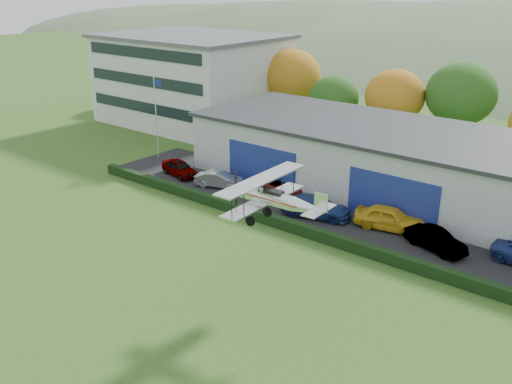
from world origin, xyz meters
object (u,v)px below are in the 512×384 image
Objects in this scene: flagpole at (157,110)px; car_3 at (316,207)px; car_1 at (219,179)px; car_5 at (436,240)px; hangar at (428,168)px; biplane at (275,198)px; office_block at (193,79)px; car_4 at (390,218)px; car_0 at (180,168)px; car_2 at (276,185)px.

flagpole is 1.51× the size of car_3.
car_5 is (19.00, 0.11, 0.02)m from car_1.
hangar is 9.89× the size of car_1.
biplane is (-0.27, -19.63, 3.37)m from hangar.
car_1 is (18.34, -15.40, -4.49)m from office_block.
biplane is at bearing -90.79° from hangar.
car_3 is 0.80× the size of biplane.
office_block reaches higher than biplane.
car_5 is (29.22, -2.28, -4.04)m from flagpole.
office_block is 4.21× the size of car_4.
car_5 is at bearing -4.47° from flagpole.
biplane reaches higher than car_4.
hangar is 9.61× the size of car_5.
car_5 is (9.13, 0.27, -0.07)m from car_3.
car_1 is at bearing -150.27° from hangar.
flagpole reaches higher than car_0.
car_0 is at bearing 147.33° from biplane.
car_1 is (10.22, -2.40, -4.06)m from flagpole.
car_2 is (4.53, 1.97, 0.01)m from car_1.
office_block reaches higher than car_4.
car_5 is 13.35m from biplane.
car_1 is 0.78× the size of car_3.
car_1 is at bearing -76.98° from car_0.
car_1 is 0.84× the size of car_2.
car_3 is at bearing -100.22° from car_2.
biplane reaches higher than car_2.
biplane is at bearing -149.09° from car_1.
flagpole is (8.12, -13.00, -0.43)m from office_block.
flagpole is 29.58m from car_5.
car_3 reaches higher than car_0.
car_3 reaches higher than car_1.
car_3 is (14.62, -0.09, 0.06)m from car_0.
car_4 reaches higher than car_2.
car_1 is at bearing 83.77° from car_4.
car_3 is at bearing -119.37° from hangar.
flagpole reaches higher than car_1.
biplane reaches higher than car_0.
car_2 is 1.01× the size of car_4.
biplane reaches higher than car_5.
car_2 is 1.16× the size of car_5.
car_3 is (-4.80, -8.53, -1.84)m from hangar.
car_5 is 0.64× the size of biplane.
office_block is 4.97× the size of car_0.
car_3 is at bearing -7.25° from flagpole.
office_block is 24.36m from car_1.
car_5 is (37.33, -15.28, -4.47)m from office_block.
car_2 is at bearing -65.42° from car_0.
car_0 is 0.78× the size of car_3.
car_1 is at bearing 125.09° from car_2.
car_4 is (33.49, -14.19, -4.33)m from office_block.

